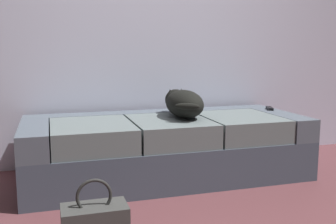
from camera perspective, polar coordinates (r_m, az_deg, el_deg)
The scene contains 4 objects.
back_wall at distance 3.57m, azimuth -2.98°, elevation 15.55°, with size 6.40×0.10×2.80m, color silver.
couch at distance 3.09m, azimuth -0.28°, elevation -5.15°, with size 2.15×0.90×0.47m.
dog_dark at distance 3.06m, azimuth 2.16°, elevation 1.31°, with size 0.28×0.63×0.21m.
tv_remote at distance 3.56m, azimuth 14.60°, elevation 0.53°, with size 0.04×0.15×0.02m, color black.
Camera 1 is at (-0.86, -1.76, 0.98)m, focal length 41.81 mm.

